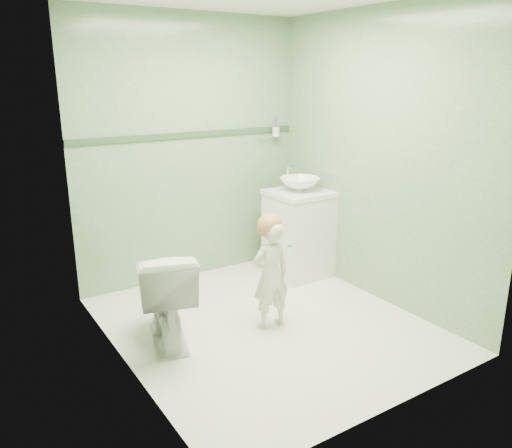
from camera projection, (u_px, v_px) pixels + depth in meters
ground at (266, 325)px, 3.95m from camera, size 2.50×2.50×0.00m
room_shell at (267, 172)px, 3.61m from camera, size 2.50×2.54×2.40m
trim_stripe at (190, 135)px, 4.57m from camera, size 2.20×0.02×0.05m
vanity at (299, 235)px, 4.84m from camera, size 0.52×0.50×0.80m
counter at (300, 193)px, 4.72m from camera, size 0.54×0.52×0.04m
basin at (300, 184)px, 4.70m from camera, size 0.37×0.37×0.13m
faucet at (288, 173)px, 4.83m from camera, size 0.03×0.13×0.18m
cup_holder at (275, 132)px, 4.99m from camera, size 0.26×0.07×0.21m
toilet at (165, 295)px, 3.63m from camera, size 0.58×0.79×0.71m
toddler at (271, 275)px, 3.82m from camera, size 0.32×0.22×0.84m
hair_cap at (269, 226)px, 3.73m from camera, size 0.19×0.19×0.19m
teal_toothbrush at (289, 246)px, 3.67m from camera, size 0.11×0.13×0.08m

